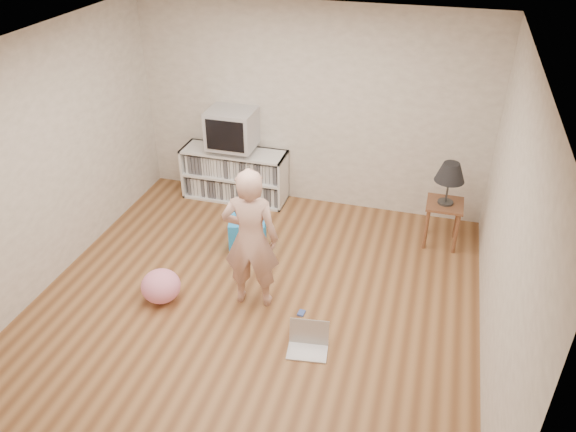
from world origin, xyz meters
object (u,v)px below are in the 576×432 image
(person, at_px, (251,239))
(laptop, at_px, (308,342))
(plush_blue, at_px, (248,234))
(crt_tv, at_px, (232,128))
(side_table, at_px, (444,213))
(table_lamp, at_px, (450,173))
(dvd_deck, at_px, (233,148))
(media_unit, at_px, (235,174))
(plush_pink, at_px, (161,286))

(person, distance_m, laptop, 1.13)
(laptop, height_order, plush_blue, plush_blue)
(plush_blue, bearing_deg, laptop, -67.05)
(crt_tv, bearing_deg, laptop, -56.49)
(side_table, xyz_separation_m, table_lamp, (-0.00, 0.00, 0.53))
(side_table, distance_m, plush_blue, 2.32)
(laptop, bearing_deg, dvd_deck, 115.81)
(media_unit, bearing_deg, plush_blue, -63.21)
(plush_blue, bearing_deg, person, -82.55)
(dvd_deck, xyz_separation_m, plush_blue, (0.58, -1.12, -0.53))
(laptop, distance_m, plush_pink, 1.66)
(table_lamp, distance_m, person, 2.45)
(dvd_deck, distance_m, plush_blue, 1.37)
(side_table, bearing_deg, dvd_deck, 172.35)
(table_lamp, height_order, laptop, table_lamp)
(plush_pink, bearing_deg, person, 15.26)
(person, relative_size, laptop, 3.75)
(table_lamp, height_order, person, person)
(side_table, relative_size, table_lamp, 1.07)
(crt_tv, xyz_separation_m, laptop, (1.66, -2.51, -0.95))
(plush_pink, bearing_deg, table_lamp, 34.65)
(dvd_deck, bearing_deg, laptop, -56.52)
(dvd_deck, distance_m, laptop, 3.09)
(laptop, bearing_deg, media_unit, 115.64)
(media_unit, distance_m, table_lamp, 2.84)
(crt_tv, distance_m, laptop, 3.16)
(plush_blue, bearing_deg, dvd_deck, 102.05)
(media_unit, xyz_separation_m, person, (0.94, -2.02, 0.42))
(table_lamp, xyz_separation_m, laptop, (-1.09, -2.15, -0.87))
(crt_tv, xyz_separation_m, plush_pink, (0.02, -2.25, -0.85))
(media_unit, xyz_separation_m, plush_pink, (0.02, -2.27, -0.18))
(person, bearing_deg, table_lamp, -145.93)
(crt_tv, height_order, person, person)
(person, bearing_deg, dvd_deck, -72.87)
(plush_blue, bearing_deg, table_lamp, 4.02)
(plush_pink, bearing_deg, side_table, 34.65)
(plush_blue, bearing_deg, media_unit, 101.73)
(media_unit, distance_m, crt_tv, 0.67)
(crt_tv, xyz_separation_m, table_lamp, (2.75, -0.37, -0.08))
(plush_pink, bearing_deg, crt_tv, 90.59)
(table_lamp, bearing_deg, media_unit, 172.03)
(dvd_deck, xyz_separation_m, side_table, (2.75, -0.37, -0.32))
(dvd_deck, distance_m, plush_pink, 2.33)
(table_lamp, height_order, plush_blue, table_lamp)
(side_table, relative_size, laptop, 1.35)
(plush_blue, height_order, plush_pink, plush_blue)
(person, bearing_deg, side_table, -145.93)
(laptop, distance_m, plush_blue, 1.77)
(dvd_deck, relative_size, person, 0.29)
(media_unit, bearing_deg, crt_tv, -90.00)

